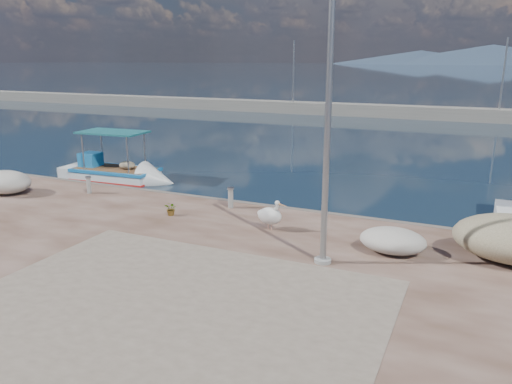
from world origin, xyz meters
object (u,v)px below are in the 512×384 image
object	(u,v)px
boat_left	(115,175)
lamp_post	(328,136)
pelican	(270,215)
bollard_near	(231,197)

from	to	relation	value
boat_left	lamp_post	size ratio (longest dim) A/B	0.82
pelican	bollard_near	xyz separation A→B (m)	(-2.20, 1.61, -0.06)
boat_left	bollard_near	bearing A→B (deg)	-26.65
pelican	bollard_near	distance (m)	2.72
lamp_post	bollard_near	world-z (taller)	lamp_post
lamp_post	bollard_near	distance (m)	6.29
pelican	bollard_near	size ratio (longest dim) A/B	1.39
pelican	bollard_near	world-z (taller)	pelican
bollard_near	pelican	bearing A→B (deg)	-36.25
pelican	lamp_post	distance (m)	4.02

